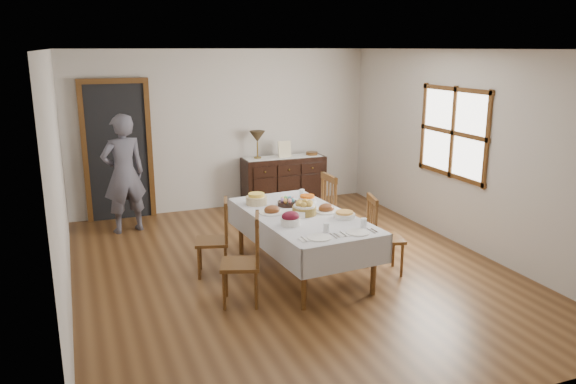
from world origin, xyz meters
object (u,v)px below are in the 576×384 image
object	(u,v)px
person	(123,170)
table_lamp	(257,137)
chair_right_far	(338,213)
chair_left_far	(216,237)
dining_table	(301,222)
chair_left_near	(245,259)
chair_right_near	(382,234)
sideboard	(284,181)

from	to	relation	value
person	table_lamp	xyz separation A→B (m)	(2.19, 0.51, 0.27)
chair_right_far	person	size ratio (longest dim) A/B	0.57
chair_left_far	table_lamp	bearing A→B (deg)	167.54
chair_right_far	person	xyz separation A→B (m)	(-2.50, 1.88, 0.39)
chair_left_far	chair_right_far	size ratio (longest dim) A/B	0.87
dining_table	chair_right_far	world-z (taller)	chair_right_far
chair_left_far	chair_right_far	world-z (taller)	chair_right_far
chair_left_near	table_lamp	size ratio (longest dim) A/B	2.10
chair_right_near	person	xyz separation A→B (m)	(-2.66, 2.71, 0.44)
dining_table	person	world-z (taller)	person
chair_right_near	person	distance (m)	3.82
person	chair_right_far	bearing A→B (deg)	129.19
sideboard	person	size ratio (longest dim) A/B	0.76
dining_table	chair_left_far	distance (m)	1.02
chair_right_near	dining_table	bearing A→B (deg)	82.21
dining_table	chair_right_far	distance (m)	0.88
dining_table	table_lamp	bearing A→B (deg)	77.58
chair_right_near	chair_right_far	distance (m)	0.85
chair_left_near	chair_right_far	size ratio (longest dim) A/B	0.92
person	chair_right_near	bearing A→B (deg)	120.62
chair_left_near	sideboard	xyz separation A→B (m)	(1.72, 3.39, -0.07)
chair_left_far	chair_right_near	xyz separation A→B (m)	(1.83, -0.67, 0.02)
chair_left_near	chair_left_far	size ratio (longest dim) A/B	1.06
chair_left_near	table_lamp	world-z (taller)	table_lamp
dining_table	chair_right_far	xyz separation A→B (m)	(0.72, 0.48, -0.10)
chair_right_near	chair_right_far	bearing A→B (deg)	24.58
table_lamp	dining_table	bearing A→B (deg)	-98.12
sideboard	person	world-z (taller)	person
chair_right_far	table_lamp	bearing A→B (deg)	7.42
chair_left_near	chair_right_far	bearing A→B (deg)	141.89
chair_left_far	table_lamp	xyz separation A→B (m)	(1.36, 2.55, 0.73)
chair_left_far	chair_right_near	world-z (taller)	chair_right_near
dining_table	chair_left_near	size ratio (longest dim) A/B	2.26
chair_right_near	chair_left_far	bearing A→B (deg)	83.56
dining_table	chair_left_near	world-z (taller)	chair_left_near
chair_right_near	chair_right_far	xyz separation A→B (m)	(-0.16, 0.83, 0.05)
chair_right_far	sideboard	bearing A→B (deg)	-3.35
chair_left_near	person	distance (m)	3.08
chair_right_near	chair_right_far	world-z (taller)	chair_right_far
sideboard	table_lamp	bearing A→B (deg)	175.86
dining_table	chair_right_far	bearing A→B (deg)	29.52
chair_right_far	table_lamp	size ratio (longest dim) A/B	2.29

